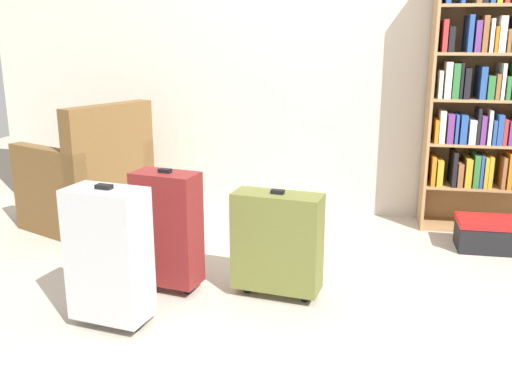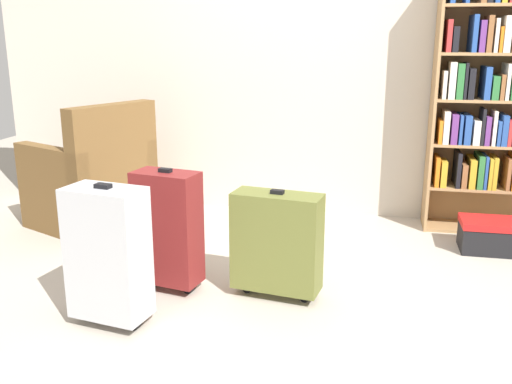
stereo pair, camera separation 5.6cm
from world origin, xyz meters
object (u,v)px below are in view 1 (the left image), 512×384
Objects in this scene: bookshelf at (507,93)px; armchair at (89,184)px; mug at (139,231)px; storage_box at (496,234)px; suitcase_dark_red at (167,228)px; suitcase_silver at (109,254)px; suitcase_olive at (277,242)px.

bookshelf is 1.96× the size of armchair.
storage_box is at bearing 4.80° from mug.
bookshelf is at bearing 35.84° from suitcase_dark_red.
bookshelf reaches higher than suitcase_dark_red.
bookshelf reaches higher than mug.
suitcase_dark_red is (0.91, -0.94, 0.04)m from armchair.
bookshelf is 2.62× the size of suitcase_silver.
mug is at bearing 106.23° from suitcase_silver.
suitcase_olive is at bearing -31.26° from armchair.
storage_box is 0.71× the size of suitcase_silver.
suitcase_olive is 0.85m from suitcase_silver.
suitcase_silver is at bearing -145.45° from storage_box.
bookshelf reaches higher than suitcase_silver.
suitcase_dark_red is at bearing -57.65° from mug.
bookshelf is 15.21× the size of mug.
suitcase_dark_red is (-1.88, -0.96, 0.24)m from storage_box.
storage_box is at bearing 34.55° from suitcase_silver.
storage_box is 0.73× the size of suitcase_dark_red.
mug is 0.17× the size of suitcase_silver.
armchair is 0.54m from mug.
mug is at bearing -165.10° from bookshelf.
armchair is 1.58× the size of suitcase_olive.
storage_box is 2.46m from suitcase_silver.
suitcase_olive is (1.50, -0.91, -0.01)m from armchair.
armchair is 1.57m from suitcase_silver.
suitcase_silver is at bearing -138.62° from bookshelf.
suitcase_olive is at bearing 2.53° from suitcase_dark_red.
suitcase_dark_red is at bearing -144.16° from bookshelf.
armchair is 2.80m from storage_box.
suitcase_olive is at bearing -134.60° from bookshelf.
suitcase_olive is 0.84× the size of suitcase_silver.
suitcase_silver is (-2.08, -1.84, -0.61)m from bookshelf.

